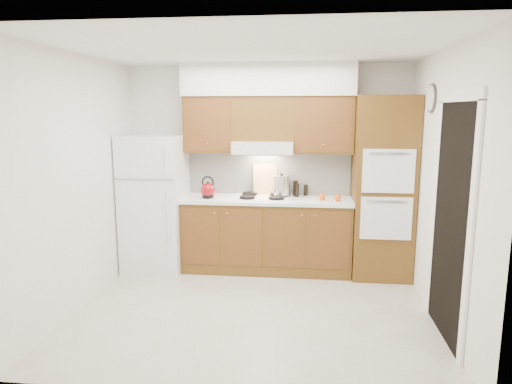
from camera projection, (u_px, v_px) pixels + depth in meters
floor at (254, 309)px, 4.73m from camera, size 3.60×3.60×0.00m
ceiling at (253, 48)px, 4.27m from camera, size 3.60×3.60×0.00m
wall_back at (267, 167)px, 5.97m from camera, size 3.60×0.02×2.60m
wall_left at (80, 182)px, 4.70m from camera, size 0.02×3.00×2.60m
wall_right at (443, 189)px, 4.31m from camera, size 0.02×3.00×2.60m
fridge at (155, 203)px, 5.85m from camera, size 0.75×0.72×1.72m
base_cabinets at (266, 236)px, 5.82m from camera, size 2.11×0.60×0.90m
countertop at (267, 200)px, 5.73m from camera, size 2.13×0.62×0.04m
backsplash at (269, 173)px, 5.97m from camera, size 2.11×0.03×0.56m
oven_cabinet at (383, 188)px, 5.53m from camera, size 0.70×0.65×2.20m
upper_cab_left at (210, 125)px, 5.79m from camera, size 0.63×0.33×0.70m
upper_cab_right at (323, 125)px, 5.63m from camera, size 0.73×0.33×0.70m
range_hood at (263, 147)px, 5.70m from camera, size 0.75×0.45×0.15m
upper_cab_over_hood at (264, 119)px, 5.70m from camera, size 0.75×0.33×0.55m
soffit at (268, 80)px, 5.60m from camera, size 2.13×0.36×0.40m
cooktop at (263, 197)px, 5.75m from camera, size 0.74×0.50×0.01m
doorway at (451, 223)px, 4.01m from camera, size 0.02×0.90×2.10m
wall_clock at (432, 98)px, 4.69m from camera, size 0.02×0.30×0.30m
kettle at (208, 190)px, 5.72m from camera, size 0.22×0.22×0.18m
cutting_board at (265, 180)px, 5.93m from camera, size 0.32×0.14×0.40m
stock_pot at (281, 185)px, 5.80m from camera, size 0.24×0.24×0.23m
condiment_a at (295, 188)px, 5.93m from camera, size 0.06×0.06×0.19m
condiment_b at (297, 190)px, 5.81m from camera, size 0.07×0.07×0.17m
condiment_c at (306, 190)px, 5.89m from camera, size 0.06×0.06×0.14m
orange_near at (338, 198)px, 5.54m from camera, size 0.09×0.09×0.08m
orange_far at (322, 197)px, 5.59m from camera, size 0.11×0.11×0.08m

